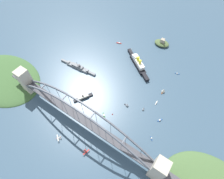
{
  "coord_description": "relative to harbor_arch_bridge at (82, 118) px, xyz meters",
  "views": [
    {
      "loc": [
        99.38,
        -66.92,
        264.1
      ],
      "look_at": [
        0.0,
        79.28,
        8.0
      ],
      "focal_mm": 27.84,
      "sensor_mm": 36.0,
      "label": 1
    }
  ],
  "objects": [
    {
      "name": "small_boat_0",
      "position": [
        77.4,
        103.52,
        -27.33
      ],
      "size": [
        1.92,
        9.36,
        2.29
      ],
      "color": "silver",
      "rests_on": "ground"
    },
    {
      "name": "naval_cruiser",
      "position": [
        -89.42,
        89.16,
        -24.93
      ],
      "size": [
        82.72,
        12.68,
        17.59
      ],
      "color": "slate",
      "rests_on": "ground"
    },
    {
      "name": "seaplane_second_in_formation",
      "position": [
        -19.48,
        -38.81,
        -25.93
      ],
      "size": [
        9.9,
        8.89,
        5.05
      ],
      "color": "#B7B7B2",
      "rests_on": "ground"
    },
    {
      "name": "channel_marker_buoy",
      "position": [
        26.22,
        42.24,
        -27.04
      ],
      "size": [
        2.2,
        2.2,
        2.75
      ],
      "color": "red",
      "rests_on": "ground"
    },
    {
      "name": "small_boat_6",
      "position": [
        77.25,
        132.15,
        -23.69
      ],
      "size": [
        6.4,
        10.78,
        9.56
      ],
      "color": "brown",
      "rests_on": "ground"
    },
    {
      "name": "small_boat_3",
      "position": [
        -61.44,
        198.02,
        -27.31
      ],
      "size": [
        11.87,
        5.28,
        2.28
      ],
      "color": "#B2231E",
      "rests_on": "ground"
    },
    {
      "name": "small_boat_1",
      "position": [
        64.7,
        78.88,
        -24.95
      ],
      "size": [
        3.63,
        6.15,
        6.89
      ],
      "color": "black",
      "rests_on": "ground"
    },
    {
      "name": "ocean_liner",
      "position": [
        6.34,
        162.91,
        -21.85
      ],
      "size": [
        77.1,
        58.62,
        20.85
      ],
      "color": "black",
      "rests_on": "ground"
    },
    {
      "name": "harbor_arch_bridge",
      "position": [
        0.0,
        0.0,
        0.0
      ],
      "size": [
        313.43,
        17.52,
        68.42
      ],
      "color": "#BCB29E",
      "rests_on": "ground"
    },
    {
      "name": "small_boat_7",
      "position": [
        37.49,
        70.07,
        -23.87
      ],
      "size": [
        8.77,
        4.98,
        9.02
      ],
      "color": "black",
      "rests_on": "ground"
    },
    {
      "name": "small_boat_4",
      "position": [
        82.07,
        187.51,
        -27.49
      ],
      "size": [
        9.04,
        4.23,
        1.84
      ],
      "color": "#234C8C",
      "rests_on": "ground"
    },
    {
      "name": "seaplane_taxiing_near_bridge",
      "position": [
        28.71,
        -31.21,
        -26.11
      ],
      "size": [
        7.64,
        11.28,
        4.91
      ],
      "color": "#B7B7B2",
      "rests_on": "ground"
    },
    {
      "name": "fort_island_mid_harbor",
      "position": [
        19.76,
        248.4,
        -23.61
      ],
      "size": [
        32.64,
        24.1,
        15.93
      ],
      "color": "#4C6038",
      "rests_on": "ground"
    },
    {
      "name": "harbor_ferry_steamer",
      "position": [
        -35.06,
        39.86,
        -25.39
      ],
      "size": [
        22.6,
        33.6,
        8.79
      ],
      "color": "black",
      "rests_on": "ground"
    },
    {
      "name": "small_boat_5",
      "position": [
        99.18,
        41.58,
        -27.35
      ],
      "size": [
        5.58,
        5.94,
        2.27
      ],
      "color": "#234C8C",
      "rests_on": "ground"
    },
    {
      "name": "small_boat_8",
      "position": [
        15.71,
        32.17,
        -27.38
      ],
      "size": [
        9.88,
        9.19,
        2.21
      ],
      "color": "#2D6B3D",
      "rests_on": "ground"
    },
    {
      "name": "headland_west_shore",
      "position": [
        -191.82,
        -13.99,
        -28.15
      ],
      "size": [
        160.4,
        112.04,
        16.68
      ],
      "color": "#3D6033",
      "rests_on": "ground"
    },
    {
      "name": "ground_plane",
      "position": [
        0.0,
        0.0,
        -28.15
      ],
      "size": [
        1400.0,
        1400.0,
        0.0
      ],
      "primitive_type": "plane",
      "color": "#385166"
    },
    {
      "name": "small_boat_2",
      "position": [
        96.77,
        76.87,
        -27.34
      ],
      "size": [
        6.05,
        9.04,
        2.32
      ],
      "color": "#234C8C",
      "rests_on": "ground"
    }
  ]
}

